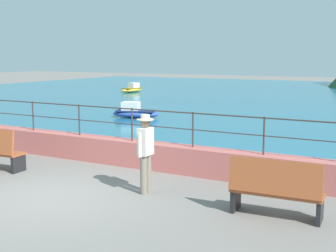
# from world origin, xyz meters

# --- Properties ---
(ground_plane) EXTENTS (120.00, 120.00, 0.00)m
(ground_plane) POSITION_xyz_m (0.00, 0.00, 0.00)
(ground_plane) COLOR slate
(promenade_wall) EXTENTS (20.00, 0.56, 0.70)m
(promenade_wall) POSITION_xyz_m (0.00, 3.20, 0.35)
(promenade_wall) COLOR #BC605B
(promenade_wall) RESTS_ON ground
(railing) EXTENTS (18.44, 0.04, 0.90)m
(railing) POSITION_xyz_m (0.00, 3.20, 1.32)
(railing) COLOR #383330
(railing) RESTS_ON promenade_wall
(lake_water) EXTENTS (64.00, 44.32, 0.06)m
(lake_water) POSITION_xyz_m (0.00, 25.84, 0.03)
(lake_water) COLOR #236B89
(lake_water) RESTS_ON ground
(bench_far) EXTENTS (1.73, 0.64, 1.13)m
(bench_far) POSITION_xyz_m (4.57, 1.07, 0.56)
(bench_far) COLOR #9E4C28
(bench_far) RESTS_ON ground
(person_walking) EXTENTS (0.38, 0.57, 1.75)m
(person_walking) POSITION_xyz_m (1.65, 1.22, 0.98)
(person_walking) COLOR slate
(person_walking) RESTS_ON ground
(boat_0) EXTENTS (1.16, 2.39, 0.76)m
(boat_0) POSITION_xyz_m (-13.73, 24.02, 0.33)
(boat_0) COLOR gold
(boat_0) RESTS_ON lake_water
(boat_2) EXTENTS (2.46, 1.49, 0.76)m
(boat_2) POSITION_xyz_m (-5.05, 11.09, 0.33)
(boat_2) COLOR #2D4C9E
(boat_2) RESTS_ON lake_water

